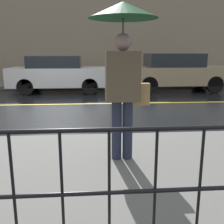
{
  "coord_description": "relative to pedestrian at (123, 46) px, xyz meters",
  "views": [
    {
      "loc": [
        1.33,
        -8.47,
        1.62
      ],
      "look_at": [
        1.71,
        -3.69,
        0.54
      ],
      "focal_mm": 42.0,
      "sensor_mm": 36.0,
      "label": 1
    }
  ],
  "objects": [
    {
      "name": "ground_plane",
      "position": [
        -1.76,
        4.93,
        -1.72
      ],
      "size": [
        80.0,
        80.0,
        0.0
      ],
      "primitive_type": "plane",
      "color": "black"
    },
    {
      "name": "sidewalk_far",
      "position": [
        -1.76,
        9.74,
        -1.65
      ],
      "size": [
        28.0,
        2.14,
        0.14
      ],
      "color": "slate",
      "rests_on": "ground_plane"
    },
    {
      "name": "lane_marking",
      "position": [
        -1.76,
        4.93,
        -1.71
      ],
      "size": [
        25.2,
        0.12,
        0.01
      ],
      "color": "gold",
      "rests_on": "ground_plane"
    },
    {
      "name": "building_storefront",
      "position": [
        -1.76,
        10.96,
        0.54
      ],
      "size": [
        28.0,
        0.3,
        4.5
      ],
      "color": "gray",
      "rests_on": "ground_plane"
    },
    {
      "name": "pedestrian",
      "position": [
        0.0,
        0.0,
        0.0
      ],
      "size": [
        0.91,
        0.91,
        2.13
      ],
      "rotation": [
        0.0,
        0.0,
        3.14
      ],
      "color": "#23283D",
      "rests_on": "sidewalk_near"
    },
    {
      "name": "car_white",
      "position": [
        -1.79,
        7.71,
        -0.94
      ],
      "size": [
        4.07,
        1.77,
        1.51
      ],
      "color": "silver",
      "rests_on": "ground_plane"
    },
    {
      "name": "car_tan",
      "position": [
        3.26,
        7.71,
        -0.9
      ],
      "size": [
        4.45,
        1.75,
        1.61
      ],
      "color": "tan",
      "rests_on": "ground_plane"
    }
  ]
}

